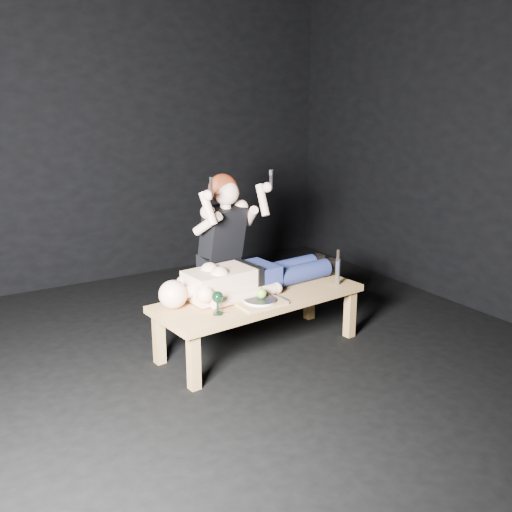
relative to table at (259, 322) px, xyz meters
The scene contains 13 objects.
ground 0.42m from the table, 159.01° to the right, with size 5.00×5.00×0.00m, color black.
back_wall 2.71m from the table, 97.90° to the left, with size 5.00×5.00×0.00m, color black.
table is the anchor object (origin of this frame).
lying_man 0.39m from the table, 75.03° to the left, with size 1.68×0.51×0.27m, color #E3B28D, non-canonical shape.
kneeling_woman 0.79m from the table, 92.25° to the left, with size 0.72×0.81×1.36m, color black, non-canonical shape.
serving_tray 0.31m from the table, 120.63° to the right, with size 0.35×0.25×0.02m, color #AB8351.
plate 0.32m from the table, 120.63° to the right, with size 0.23×0.23×0.02m, color white.
apple 0.35m from the table, 116.68° to the right, with size 0.08×0.08×0.08m, color #559D20.
goblet 0.59m from the table, 157.49° to the right, with size 0.08×0.08×0.17m, color black, non-canonical shape.
fork_flat 0.51m from the table, 152.39° to the right, with size 0.02×0.18×0.01m, color #B2B2B7.
knife_flat 0.30m from the table, 53.27° to the right, with size 0.02×0.18×0.01m, color #B2B2B7.
spoon_flat 0.25m from the table, 100.07° to the right, with size 0.02×0.18×0.01m, color #B2B2B7.
carving_knife 0.77m from the table, ahead, with size 0.04×0.04×0.30m, color #B2B2B7, non-canonical shape.
Camera 1 is at (-1.92, -3.53, 1.98)m, focal length 41.51 mm.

